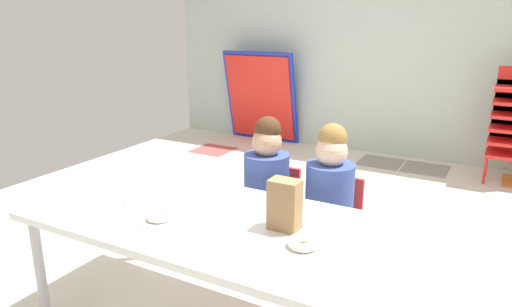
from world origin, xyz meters
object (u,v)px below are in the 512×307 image
seated_child_middle_seat (330,191)px  folded_activity_table (261,97)px  paper_plate_center_table (141,200)px  craft_table (230,230)px  donut_powdered_loose (303,243)px  paper_bag_brown (285,205)px  seated_child_near_camera (267,180)px  donut_powdered_on_plate (159,216)px  kid_chair_red_stack (510,120)px  paper_plate_near_edge (160,220)px

seated_child_middle_seat → folded_activity_table: folded_activity_table is taller
seated_child_middle_seat → paper_plate_center_table: 0.99m
craft_table → seated_child_middle_seat: size_ratio=2.08×
donut_powdered_loose → paper_plate_center_table: bearing=176.0°
folded_activity_table → donut_powdered_loose: folded_activity_table is taller
paper_bag_brown → craft_table: bearing=-167.7°
seated_child_near_camera → donut_powdered_on_plate: 0.80m
kid_chair_red_stack → folded_activity_table: 2.66m
folded_activity_table → seated_child_middle_seat: bearing=-55.0°
seated_child_middle_seat → paper_bag_brown: (0.01, -0.59, 0.14)m
craft_table → donut_powdered_on_plate: size_ratio=16.57×
seated_child_near_camera → paper_bag_brown: bearing=-56.6°
donut_powdered_on_plate → seated_child_near_camera: bearing=80.6°
seated_child_middle_seat → paper_plate_center_table: (-0.75, -0.64, 0.03)m
kid_chair_red_stack → folded_activity_table: bearing=175.3°
seated_child_middle_seat → kid_chair_red_stack: bearing=71.5°
craft_table → folded_activity_table: size_ratio=1.75×
seated_child_middle_seat → paper_plate_center_table: size_ratio=5.10×
paper_plate_near_edge → donut_powdered_loose: 0.66m
paper_plate_center_table → paper_plate_near_edge: bearing=-31.5°
paper_plate_center_table → donut_powdered_on_plate: size_ratio=1.56×
paper_plate_near_edge → donut_powdered_on_plate: (0.00, 0.00, 0.02)m
paper_plate_near_edge → donut_powdered_loose: donut_powdered_loose is taller
seated_child_near_camera → seated_child_middle_seat: bearing=0.0°
seated_child_middle_seat → folded_activity_table: (-1.84, 2.63, -0.02)m
paper_plate_near_edge → donut_powdered_loose: (0.65, 0.08, 0.01)m
kid_chair_red_stack → craft_table: bearing=-108.9°
seated_child_near_camera → seated_child_middle_seat: 0.38m
craft_table → donut_powdered_on_plate: 0.32m
donut_powdered_loose → paper_plate_near_edge: bearing=-172.8°
seated_child_middle_seat → donut_powdered_loose: bearing=-78.6°
craft_table → paper_plate_near_edge: paper_plate_near_edge is taller
donut_powdered_loose → kid_chair_red_stack: bearing=77.9°
folded_activity_table → paper_bag_brown: folded_activity_table is taller
seated_child_near_camera → paper_plate_near_edge: size_ratio=5.10×
donut_powdered_on_plate → donut_powdered_loose: (0.65, 0.08, -0.01)m
paper_plate_near_edge → donut_powdered_on_plate: bearing=0.0°
craft_table → seated_child_middle_seat: bearing=69.5°
kid_chair_red_stack → seated_child_near_camera: bearing=-116.2°
seated_child_near_camera → paper_bag_brown: seated_child_near_camera is taller
donut_powdered_on_plate → donut_powdered_loose: donut_powdered_on_plate is taller
folded_activity_table → paper_plate_center_table: folded_activity_table is taller
folded_activity_table → donut_powdered_on_plate: (1.33, -3.42, 0.07)m
seated_child_middle_seat → donut_powdered_loose: seated_child_middle_seat is taller
seated_child_middle_seat → folded_activity_table: 3.21m
seated_child_middle_seat → kid_chair_red_stack: (0.81, 2.42, 0.02)m
craft_table → donut_powdered_on_plate: donut_powdered_on_plate is taller
seated_child_near_camera → donut_powdered_loose: bearing=-53.3°
paper_bag_brown → folded_activity_table: bearing=119.8°
craft_table → paper_plate_near_edge: 0.31m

